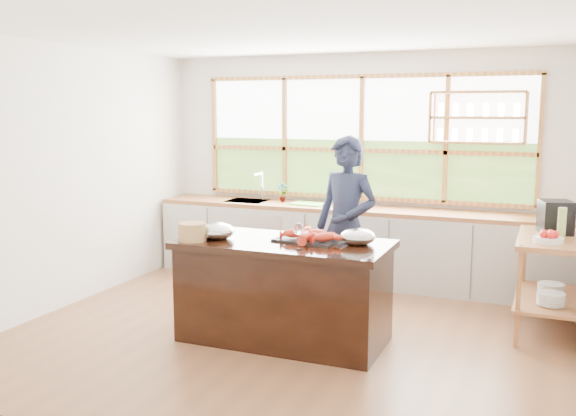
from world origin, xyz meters
The scene contains 18 objects.
ground_plane centered at (0.00, 0.00, 0.00)m, with size 5.00×5.00×0.00m, color brown.
room_shell centered at (0.02, 0.51, 1.75)m, with size 5.02×4.52×2.71m.
back_counter centered at (-0.02, 1.94, 0.45)m, with size 4.90×0.63×0.90m.
right_shelf_unit centered at (2.19, 0.89, 0.60)m, with size 0.62×1.10×0.90m.
island centered at (0.00, -0.20, 0.45)m, with size 1.85×0.90×0.90m.
cook centered at (0.30, 0.68, 0.90)m, with size 0.65×0.43×1.79m, color #1D233B.
potted_plant centered at (-0.94, 2.00, 1.02)m, with size 0.13×0.09×0.24m, color slate.
cutting_board centered at (-0.57, 1.94, 0.91)m, with size 0.40×0.30×0.01m, color #6AD048.
espresso_machine centered at (2.19, 1.09, 1.05)m, with size 0.27×0.29×0.31m, color black.
wine_bottle centered at (2.24, 0.76, 1.05)m, with size 0.07×0.07×0.29m, color #87A54C.
fruit_bowl centered at (2.14, 0.61, 0.94)m, with size 0.25×0.25×0.11m.
slate_board centered at (0.19, -0.08, 0.91)m, with size 0.55×0.40×0.02m, color black.
lobster_pile centered at (0.21, -0.11, 0.96)m, with size 0.52×0.48×0.08m.
mixing_bowl_left centered at (-0.60, -0.32, 0.97)m, with size 0.32×0.32×0.15m, color #B0B2B7.
mixing_bowl_right centered at (0.63, -0.07, 0.96)m, with size 0.30×0.30×0.15m, color #B0B2B7.
wine_glass centered at (0.24, -0.46, 1.06)m, with size 0.08×0.08×0.22m.
wicker_basket centered at (-0.75, -0.48, 0.98)m, with size 0.25×0.25×0.16m, color tan.
parchment_roll centered at (-0.71, -0.10, 0.94)m, with size 0.08×0.08×0.30m, color white.
Camera 1 is at (2.12, -5.26, 2.04)m, focal length 40.00 mm.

